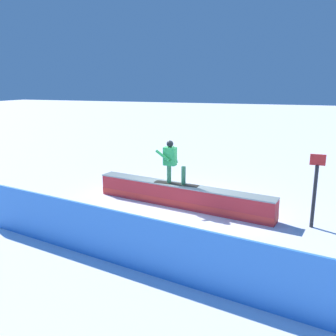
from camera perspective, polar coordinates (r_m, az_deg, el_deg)
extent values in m
plane|color=white|center=(11.75, 2.08, -6.17)|extent=(120.00, 120.00, 0.00)
cube|color=red|center=(11.64, 2.09, -4.54)|extent=(6.16, 1.56, 0.70)
cube|color=red|center=(11.70, 2.08, -5.36)|extent=(6.18, 1.57, 0.17)
cube|color=gray|center=(11.53, 2.11, -2.79)|extent=(6.18, 1.62, 0.04)
cube|color=black|center=(11.61, 1.31, -2.54)|extent=(1.51, 0.36, 0.01)
cylinder|color=#397A4A|center=(11.62, 0.17, -0.96)|extent=(0.15, 0.15, 0.59)
cylinder|color=#397A4A|center=(11.44, 2.49, -1.21)|extent=(0.15, 0.15, 0.59)
cube|color=green|center=(11.48, 0.31, 1.89)|extent=(0.41, 0.26, 0.59)
sphere|color=black|center=(11.40, 0.32, 3.89)|extent=(0.22, 0.22, 0.22)
cylinder|color=green|center=(11.39, -0.85, 1.95)|extent=(0.51, 0.12, 0.38)
cylinder|color=green|center=(11.58, 1.09, 2.14)|extent=(0.23, 0.10, 0.56)
cube|color=#3C86E9|center=(7.96, -7.41, -11.25)|extent=(9.62, 1.76, 1.27)
cylinder|color=#262628|center=(10.62, 22.36, -4.29)|extent=(0.10, 0.10, 1.79)
cube|color=red|center=(10.37, 22.87, 1.22)|extent=(0.40, 0.04, 0.30)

